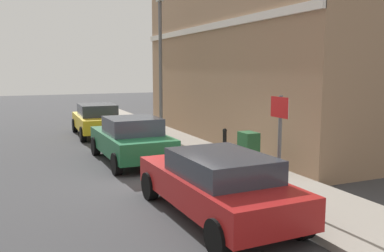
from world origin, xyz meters
name	(u,v)px	position (x,y,z in m)	size (l,w,h in m)	color
ground	(173,182)	(0.00, 0.00, 0.00)	(80.00, 80.00, 0.00)	#38383A
sidewalk	(166,139)	(2.03, 6.00, 0.07)	(2.33, 30.00, 0.15)	gray
corner_building	(288,50)	(7.06, 4.61, 3.79)	(7.83, 13.22, 7.58)	#937256
car_red	(217,183)	(-0.14, -2.85, 0.72)	(1.98, 4.40, 1.35)	maroon
car_green	(131,139)	(-0.36, 2.76, 0.75)	(1.97, 4.08, 1.47)	#195933
car_yellow	(97,119)	(-0.35, 8.53, 0.74)	(1.95, 4.04, 1.43)	gold
utility_cabinet	(248,155)	(2.00, -0.56, 0.68)	(0.46, 0.61, 1.15)	#1E4C28
bollard_near_cabinet	(225,144)	(2.10, 0.99, 0.70)	(0.14, 0.14, 1.04)	black
street_sign	(279,133)	(1.33, -2.87, 1.66)	(0.08, 0.60, 2.30)	#59595B
lamppost	(161,61)	(1.84, 6.08, 3.30)	(0.20, 0.44, 5.72)	#59595B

